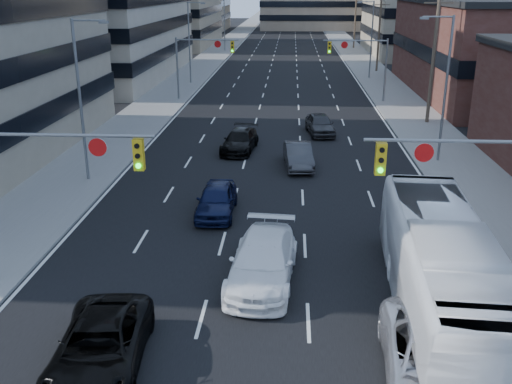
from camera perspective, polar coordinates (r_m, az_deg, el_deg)
The scene contains 26 objects.
road_surface at distance 140.89m, azimuth 3.19°, elevation 15.54°, with size 18.00×300.00×0.02m, color black.
sidewalk_left at distance 141.44m, azimuth -1.65°, elevation 15.60°, with size 5.00×300.00×0.15m, color slate.
sidewalk_right at distance 141.27m, azimuth 8.03°, elevation 15.42°, with size 5.00×300.00×0.15m, color slate.
office_left_far at distance 113.33m, azimuth -9.76°, elevation 18.30°, with size 20.00×30.00×16.00m, color gray.
office_right_far at distance 101.42m, azimuth 17.97°, elevation 16.94°, with size 22.00×28.00×14.00m, color gray.
bg_block_right at distance 143.93m, azimuth 16.70°, elevation 17.26°, with size 22.00×22.00×12.00m, color gray.
signal_near_left at distance 21.29m, azimuth -20.25°, elevation 1.54°, with size 6.59×0.33×6.00m.
signal_near_right at distance 20.54m, azimuth 21.46°, elevation 0.73°, with size 6.59×0.33×6.00m.
signal_far_left at distance 56.52m, azimuth -5.56°, elevation 13.41°, with size 6.09×0.33×6.00m.
signal_far_right at distance 56.23m, azimuth 10.53°, elevation 13.14°, with size 6.09×0.33×6.00m.
utility_pole_block at distance 48.05m, azimuth 17.38°, elevation 13.27°, with size 2.20×0.28×11.00m.
utility_pole_midblock at distance 77.45m, azimuth 12.25°, elevation 15.89°, with size 2.20×0.28×11.00m.
utility_pole_distant at distance 107.18m, azimuth 9.91°, elevation 17.03°, with size 2.20×0.28×11.00m.
streetlight_left_near at distance 33.02m, azimuth -16.97°, elevation 9.39°, with size 2.03×0.22×9.00m.
streetlight_left_mid at distance 66.71m, azimuth -6.56°, elevation 15.00°, with size 2.03×0.22×9.00m.
streetlight_left_far at distance 101.29m, azimuth -3.09°, elevation 16.72°, with size 2.03×0.22×9.00m.
streetlight_right_near at distance 37.10m, azimuth 18.26°, elevation 10.33°, with size 2.03×0.22×9.00m.
streetlight_right_far at distance 71.31m, azimuth 11.37°, elevation 15.06°, with size 2.03×0.22×9.00m.
black_pickup at distance 17.66m, azimuth -15.36°, elevation -14.75°, with size 2.49×5.40×1.50m, color black.
white_van at distance 21.60m, azimuth 0.69°, elevation -6.93°, with size 2.35×5.79×1.68m, color white.
silver_suv at distance 17.03m, azimuth 17.60°, elevation -16.01°, with size 2.85×6.18×1.72m, color silver.
transit_bus at distance 20.00m, azimuth 18.12°, elevation -7.51°, with size 2.87×12.28×3.42m, color white.
sedan_blue at distance 27.94m, azimuth -3.97°, elevation -0.74°, with size 1.80×4.47×1.52m, color black.
sedan_grey_center at distance 35.34m, azimuth 4.26°, elevation 3.65°, with size 1.56×4.48×1.48m, color #343436.
sedan_black_far at distance 38.80m, azimuth -1.63°, elevation 5.14°, with size 2.01×4.94×1.43m, color black.
sedan_grey_right at distance 43.62m, azimuth 6.41°, elevation 6.76°, with size 1.83×4.54×1.55m, color #303032.
Camera 1 is at (1.06, -10.49, 10.58)m, focal length 40.00 mm.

